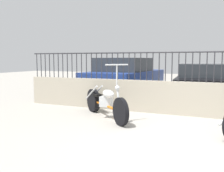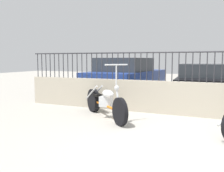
% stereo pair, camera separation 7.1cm
% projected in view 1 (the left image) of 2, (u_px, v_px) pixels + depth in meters
% --- Properties ---
extents(ground_plane, '(40.00, 40.00, 0.00)m').
position_uv_depth(ground_plane, '(185.00, 146.00, 3.95)').
color(ground_plane, '#ADA89E').
extents(low_wall, '(9.82, 0.18, 0.83)m').
position_uv_depth(low_wall, '(198.00, 99.00, 5.98)').
color(low_wall, '#B2A893').
rests_on(low_wall, ground_plane).
extents(fence_railing, '(9.82, 0.04, 0.74)m').
position_uv_depth(fence_railing, '(200.00, 62.00, 5.89)').
color(fence_railing, '#2D2D33').
rests_on(fence_railing, low_wall).
extents(motorcycle_orange, '(1.75, 1.56, 1.28)m').
position_uv_depth(motorcycle_orange, '(103.00, 102.00, 5.96)').
color(motorcycle_orange, black).
rests_on(motorcycle_orange, ground_plane).
extents(car_blue, '(2.16, 4.11, 1.43)m').
position_uv_depth(car_blue, '(125.00, 76.00, 9.66)').
color(car_blue, black).
rests_on(car_blue, ground_plane).
extents(car_black, '(2.04, 4.23, 1.23)m').
position_uv_depth(car_black, '(204.00, 81.00, 8.52)').
color(car_black, black).
rests_on(car_black, ground_plane).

